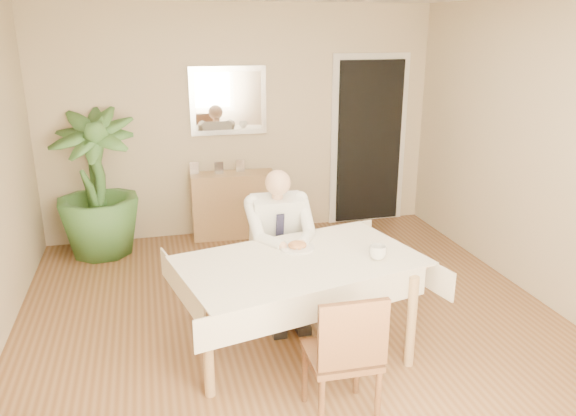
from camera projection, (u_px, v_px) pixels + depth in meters
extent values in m
plane|color=brown|center=(299.00, 334.00, 4.50)|extent=(5.00, 5.00, 0.00)
cube|color=tan|center=(242.00, 122.00, 6.40)|extent=(4.50, 0.02, 2.60)
cube|color=tan|center=(507.00, 372.00, 1.79)|extent=(4.50, 0.02, 2.60)
cube|color=tan|center=(563.00, 160.00, 4.62)|extent=(0.02, 5.00, 2.60)
cube|color=silver|center=(509.00, 327.00, 1.76)|extent=(1.34, 0.02, 1.44)
cube|color=white|center=(505.00, 324.00, 1.78)|extent=(1.18, 0.02, 1.28)
cube|color=silver|center=(368.00, 142.00, 6.83)|extent=(0.96, 0.03, 2.10)
cube|color=black|center=(369.00, 142.00, 6.81)|extent=(0.80, 0.05, 1.95)
cube|color=silver|center=(228.00, 101.00, 6.26)|extent=(0.86, 0.03, 0.76)
cube|color=white|center=(229.00, 101.00, 6.24)|extent=(0.74, 0.02, 0.64)
cube|color=tan|center=(300.00, 264.00, 4.04)|extent=(1.76, 1.23, 0.04)
cube|color=beige|center=(300.00, 260.00, 4.03)|extent=(1.88, 1.35, 0.01)
cube|color=beige|center=(321.00, 306.00, 3.60)|extent=(1.66, 0.39, 0.22)
cube|color=beige|center=(284.00, 249.00, 4.52)|extent=(1.66, 0.39, 0.22)
cube|color=beige|center=(181.00, 287.00, 3.86)|extent=(0.24, 0.98, 0.22)
cube|color=beige|center=(408.00, 262.00, 4.26)|extent=(0.24, 0.98, 0.22)
cylinder|color=tan|center=(208.00, 349.00, 3.64)|extent=(0.07, 0.07, 0.70)
cylinder|color=tan|center=(411.00, 322.00, 3.98)|extent=(0.07, 0.07, 0.70)
cylinder|color=tan|center=(197.00, 298.00, 4.32)|extent=(0.07, 0.07, 0.70)
cylinder|color=tan|center=(371.00, 279.00, 4.66)|extent=(0.07, 0.07, 0.70)
cube|color=#482816|center=(275.00, 262.00, 4.87)|extent=(0.42, 0.42, 0.04)
cube|color=#482816|center=(271.00, 230.00, 4.96)|extent=(0.39, 0.07, 0.39)
cylinder|color=#482816|center=(261.00, 294.00, 4.75)|extent=(0.04, 0.04, 0.38)
cylinder|color=#482816|center=(299.00, 290.00, 4.82)|extent=(0.04, 0.04, 0.38)
cylinder|color=#482816|center=(253.00, 278.00, 5.05)|extent=(0.04, 0.04, 0.38)
cylinder|color=#482816|center=(289.00, 274.00, 5.13)|extent=(0.04, 0.04, 0.38)
cube|color=#482816|center=(341.00, 355.00, 3.44)|extent=(0.43, 0.43, 0.04)
cube|color=#482816|center=(353.00, 335.00, 3.19)|extent=(0.42, 0.05, 0.42)
cylinder|color=#482816|center=(321.00, 409.00, 3.30)|extent=(0.04, 0.04, 0.41)
cylinder|color=#482816|center=(378.00, 399.00, 3.39)|extent=(0.04, 0.04, 0.41)
cylinder|color=#482816|center=(305.00, 374.00, 3.63)|extent=(0.04, 0.04, 0.41)
cylinder|color=#482816|center=(357.00, 366.00, 3.72)|extent=(0.04, 0.04, 0.41)
cube|color=white|center=(276.00, 225.00, 4.73)|extent=(0.42, 0.31, 0.55)
cube|color=black|center=(280.00, 234.00, 4.62)|extent=(0.07, 0.08, 0.36)
cylinder|color=tan|center=(277.00, 194.00, 4.60)|extent=(0.09, 0.09, 0.08)
sphere|color=tan|center=(278.00, 183.00, 4.54)|extent=(0.21, 0.21, 0.21)
cube|color=black|center=(270.00, 261.00, 4.59)|extent=(0.13, 0.42, 0.13)
cube|color=black|center=(294.00, 259.00, 4.64)|extent=(0.13, 0.42, 0.13)
cube|color=black|center=(275.00, 303.00, 4.52)|extent=(0.11, 0.12, 0.45)
cube|color=black|center=(299.00, 300.00, 4.56)|extent=(0.11, 0.12, 0.45)
cube|color=black|center=(277.00, 327.00, 4.52)|extent=(0.11, 0.26, 0.07)
cube|color=black|center=(301.00, 324.00, 4.57)|extent=(0.11, 0.26, 0.07)
cylinder|color=white|center=(297.00, 248.00, 4.22)|extent=(0.26, 0.26, 0.02)
ellipsoid|color=#9A6036|center=(297.00, 245.00, 4.21)|extent=(0.14, 0.14, 0.06)
cylinder|color=silver|center=(305.00, 248.00, 4.17)|extent=(0.01, 0.13, 0.01)
cylinder|color=silver|center=(294.00, 249.00, 4.15)|extent=(0.01, 0.13, 0.01)
imported|color=white|center=(378.00, 252.00, 4.02)|extent=(0.17, 0.17, 0.10)
cube|color=tan|center=(234.00, 205.00, 6.48)|extent=(0.96, 0.37, 0.75)
cube|color=silver|center=(194.00, 168.00, 6.31)|extent=(0.10, 0.02, 0.14)
cube|color=silver|center=(219.00, 168.00, 6.32)|extent=(0.10, 0.02, 0.14)
cube|color=silver|center=(240.00, 166.00, 6.42)|extent=(0.10, 0.02, 0.14)
imported|color=#345E29|center=(96.00, 184.00, 5.86)|extent=(1.00, 1.00, 1.54)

